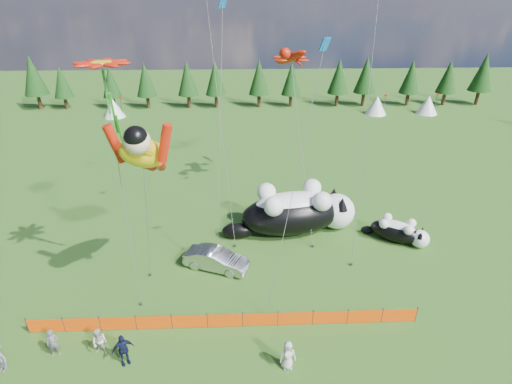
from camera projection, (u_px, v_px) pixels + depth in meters
ground at (227, 292)px, 25.49m from camera, size 160.00×160.00×0.00m
safety_fence at (225, 321)px, 22.59m from camera, size 22.06×0.06×1.10m
tree_line at (233, 82)px, 63.77m from camera, size 90.00×4.00×8.00m
festival_tents at (305, 106)px, 60.88m from camera, size 50.00×3.20×2.80m
cat_large at (298, 211)px, 31.11m from camera, size 10.66×5.01×3.86m
cat_small at (399, 231)px, 30.27m from camera, size 4.61×3.53×1.85m
car at (216, 259)px, 27.33m from camera, size 4.70×3.02×1.46m
spectator_a at (53, 343)px, 20.71m from camera, size 0.70×0.54×1.70m
spectator_b at (100, 342)px, 20.80m from camera, size 0.88×0.61×1.65m
spectator_c at (123, 350)px, 20.21m from camera, size 1.25×1.02×1.89m
spectator_e at (288, 355)px, 20.01m from camera, size 0.91×0.66×1.72m
superhero_kite at (145, 153)px, 20.91m from camera, size 5.86×6.18×12.05m
gecko_kite at (291, 58)px, 32.55m from camera, size 5.30×12.60×15.28m
flower_kite at (102, 67)px, 19.37m from camera, size 2.97×2.97×14.26m
diamond_kite_a at (222, 21)px, 23.56m from camera, size 1.33×4.59×17.40m
diamond_kite_c at (321, 65)px, 19.57m from camera, size 3.35×3.06×15.66m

